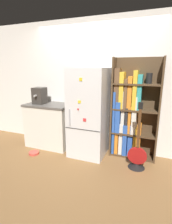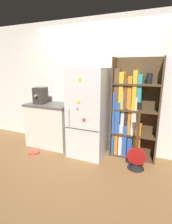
{
  "view_description": "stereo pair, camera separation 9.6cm",
  "coord_description": "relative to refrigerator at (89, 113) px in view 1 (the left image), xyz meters",
  "views": [
    {
      "loc": [
        1.12,
        -2.91,
        1.67
      ],
      "look_at": [
        -0.07,
        0.15,
        0.84
      ],
      "focal_mm": 28.0,
      "sensor_mm": 36.0,
      "label": 1
    },
    {
      "loc": [
        1.21,
        -2.87,
        1.67
      ],
      "look_at": [
        -0.07,
        0.15,
        0.84
      ],
      "focal_mm": 28.0,
      "sensor_mm": 36.0,
      "label": 2
    }
  ],
  "objects": [
    {
      "name": "wall_back",
      "position": [
        0.0,
        0.36,
        0.46
      ],
      "size": [
        8.0,
        0.05,
        2.6
      ],
      "color": "white",
      "rests_on": "ground_plane"
    },
    {
      "name": "refrigerator",
      "position": [
        0.0,
        0.0,
        0.0
      ],
      "size": [
        0.67,
        0.69,
        1.67
      ],
      "color": "silver",
      "rests_on": "ground_plane"
    },
    {
      "name": "kitchen_counter",
      "position": [
        -0.92,
        0.05,
        -0.37
      ],
      "size": [
        0.96,
        0.59,
        0.93
      ],
      "color": "silver",
      "rests_on": "ground_plane"
    },
    {
      "name": "pet_bowl",
      "position": [
        -1.0,
        -0.45,
        -0.81
      ],
      "size": [
        0.2,
        0.2,
        0.04
      ],
      "color": "#D84C3F",
      "rests_on": "ground_plane"
    },
    {
      "name": "espresso_machine",
      "position": [
        -1.11,
        0.01,
        0.26
      ],
      "size": [
        0.24,
        0.3,
        0.34
      ],
      "color": "#38332D",
      "rests_on": "kitchen_counter"
    },
    {
      "name": "guitar",
      "position": [
        0.95,
        -0.21,
        -0.66
      ],
      "size": [
        0.32,
        0.29,
        1.17
      ],
      "color": "black",
      "rests_on": "ground_plane"
    },
    {
      "name": "ground_plane",
      "position": [
        0.0,
        -0.12,
        -0.84
      ],
      "size": [
        16.0,
        16.0,
        0.0
      ],
      "primitive_type": "plane",
      "color": "olive"
    },
    {
      "name": "bookshelf",
      "position": [
        0.74,
        0.21,
        0.0
      ],
      "size": [
        0.85,
        0.3,
        1.85
      ],
      "color": "#4C3823",
      "rests_on": "ground_plane"
    }
  ]
}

